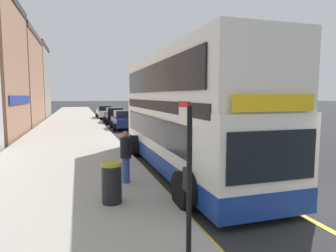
# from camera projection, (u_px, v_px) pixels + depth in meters

# --- Properties ---
(ground_plane) EXTENTS (260.00, 260.00, 0.00)m
(ground_plane) POSITION_uv_depth(u_px,v_px,m) (131.00, 119.00, 36.80)
(ground_plane) COLOR #28282B
(pavement_near) EXTENTS (6.00, 76.00, 0.14)m
(pavement_near) POSITION_uv_depth(u_px,v_px,m) (73.00, 119.00, 34.74)
(pavement_near) COLOR #A39E93
(pavement_near) RESTS_ON ground
(double_decker_bus) EXTENTS (3.22, 10.90, 4.40)m
(double_decker_bus) POSITION_uv_depth(u_px,v_px,m) (184.00, 117.00, 11.23)
(double_decker_bus) COLOR white
(double_decker_bus) RESTS_ON ground
(bus_bay_markings) EXTENTS (2.80, 14.21, 0.01)m
(bus_bay_markings) POSITION_uv_depth(u_px,v_px,m) (180.00, 169.00, 11.33)
(bus_bay_markings) COLOR yellow
(bus_bay_markings) RESTS_ON ground
(bus_stop_sign) EXTENTS (0.09, 0.51, 2.64)m
(bus_stop_sign) POSITION_uv_depth(u_px,v_px,m) (188.00, 166.00, 4.89)
(bus_stop_sign) COLOR black
(bus_stop_sign) RESTS_ON pavement_near
(terrace_mid) EXTENTS (8.92, 8.41, 9.64)m
(terrace_mid) POSITION_uv_depth(u_px,v_px,m) (11.00, 81.00, 37.81)
(terrace_mid) COLOR gray
(terrace_mid) RESTS_ON ground
(parked_car_black_behind) EXTENTS (2.09, 4.20, 1.62)m
(parked_car_black_behind) POSITION_uv_depth(u_px,v_px,m) (114.00, 116.00, 30.55)
(parked_car_black_behind) COLOR black
(parked_car_black_behind) RESTS_ON ground
(parked_car_navy_distant) EXTENTS (2.09, 4.20, 1.62)m
(parked_car_navy_distant) POSITION_uv_depth(u_px,v_px,m) (124.00, 120.00, 25.01)
(parked_car_navy_distant) COLOR navy
(parked_car_navy_distant) RESTS_ON ground
(parked_car_white_far) EXTENTS (2.09, 4.20, 1.62)m
(parked_car_white_far) POSITION_uv_depth(u_px,v_px,m) (105.00, 112.00, 36.68)
(parked_car_white_far) COLOR silver
(parked_car_white_far) RESTS_ON ground
(pedestrian_waiting_near_sign) EXTENTS (0.34, 0.34, 1.64)m
(pedestrian_waiting_near_sign) POSITION_uv_depth(u_px,v_px,m) (126.00, 155.00, 9.09)
(pedestrian_waiting_near_sign) COLOR #33478C
(pedestrian_waiting_near_sign) RESTS_ON pavement_near
(litter_bin) EXTENTS (0.53, 0.53, 1.05)m
(litter_bin) POSITION_uv_depth(u_px,v_px,m) (112.00, 183.00, 7.39)
(litter_bin) COLOR black
(litter_bin) RESTS_ON pavement_near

